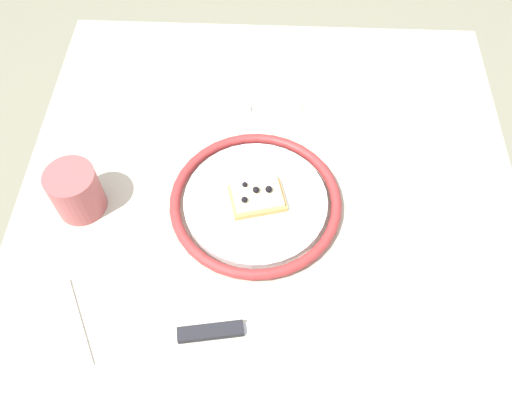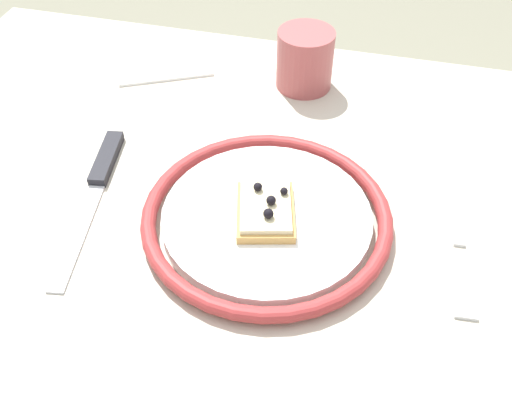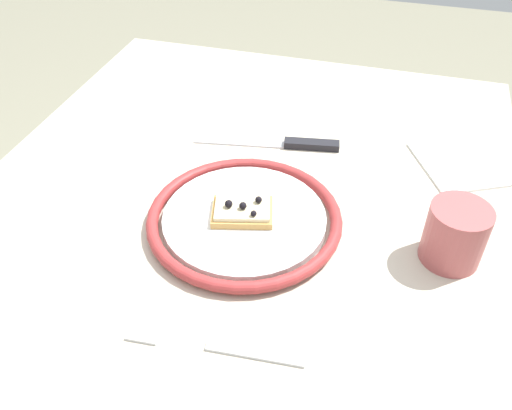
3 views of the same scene
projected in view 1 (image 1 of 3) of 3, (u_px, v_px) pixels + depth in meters
name	position (u px, v px, depth m)	size (l,w,h in m)	color
ground_plane	(264.00, 368.00, 1.43)	(6.00, 6.00, 0.00)	gray
dining_table	(268.00, 261.00, 0.89)	(0.96, 0.80, 0.74)	#BCB29E
plate	(258.00, 202.00, 0.82)	(0.27, 0.27, 0.02)	white
pizza_slice_near	(260.00, 197.00, 0.81)	(0.08, 0.09, 0.03)	tan
knife	(237.00, 329.00, 0.72)	(0.06, 0.24, 0.01)	silver
fork	(249.00, 109.00, 0.94)	(0.03, 0.20, 0.00)	silver
cup	(78.00, 191.00, 0.80)	(0.08, 0.08, 0.08)	#A54C4C
napkin	(40.00, 338.00, 0.72)	(0.13, 0.12, 0.00)	white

